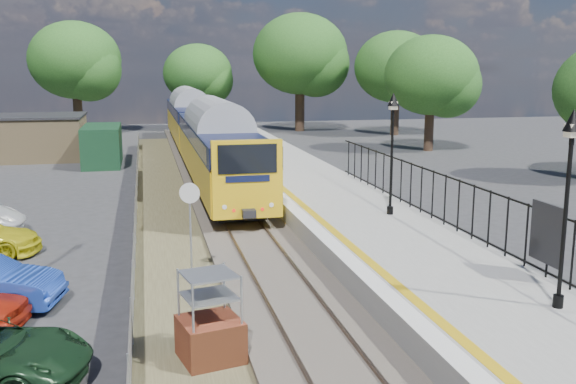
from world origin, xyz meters
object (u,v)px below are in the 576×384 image
object	(u,v)px
victorian_lamp_south	(570,163)
speed_sign	(190,214)
victorian_lamp_north	(393,125)
train	(200,128)
brick_plinth	(210,319)

from	to	relation	value
victorian_lamp_south	speed_sign	size ratio (longest dim) A/B	1.50
victorian_lamp_north	train	bearing A→B (deg)	103.80
victorian_lamp_south	victorian_lamp_north	distance (m)	10.00
train	brick_plinth	bearing A→B (deg)	-94.65
brick_plinth	speed_sign	distance (m)	5.59
victorian_lamp_north	train	xyz separation A→B (m)	(-5.30, 21.58, -1.96)
victorian_lamp_south	victorian_lamp_north	xyz separation A→B (m)	(-0.20, 10.00, 0.00)
victorian_lamp_north	speed_sign	size ratio (longest dim) A/B	1.50
victorian_lamp_north	train	size ratio (longest dim) A/B	0.11
speed_sign	brick_plinth	bearing A→B (deg)	-71.24
brick_plinth	speed_sign	world-z (taller)	speed_sign
victorian_lamp_south	brick_plinth	size ratio (longest dim) A/B	2.24
brick_plinth	speed_sign	size ratio (longest dim) A/B	0.67
victorian_lamp_south	train	xyz separation A→B (m)	(-5.50, 31.58, -1.96)
victorian_lamp_north	speed_sign	world-z (taller)	victorian_lamp_north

